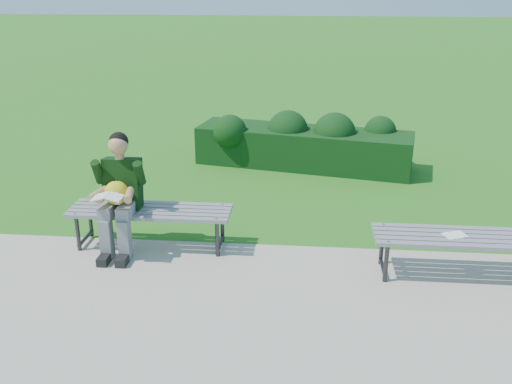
% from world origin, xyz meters
% --- Properties ---
extents(ground, '(80.00, 80.00, 0.00)m').
position_xyz_m(ground, '(0.00, 0.00, 0.00)').
color(ground, '#2B7F22').
rests_on(ground, ground).
extents(walkway, '(30.00, 3.50, 0.02)m').
position_xyz_m(walkway, '(0.00, -1.75, 0.01)').
color(walkway, '#B1A393').
rests_on(walkway, ground).
extents(hedge, '(3.51, 1.52, 0.90)m').
position_xyz_m(hedge, '(0.39, 3.00, 0.39)').
color(hedge, '#153E0E').
rests_on(hedge, ground).
extents(bench_left, '(1.80, 0.50, 0.46)m').
position_xyz_m(bench_left, '(-1.29, -0.14, 0.42)').
color(bench_left, gray).
rests_on(bench_left, walkway).
extents(bench_right, '(1.80, 0.50, 0.46)m').
position_xyz_m(bench_right, '(2.02, -0.53, 0.42)').
color(bench_right, gray).
rests_on(bench_right, walkway).
extents(seated_boy, '(0.56, 0.76, 1.31)m').
position_xyz_m(seated_boy, '(-1.59, -0.24, 0.71)').
color(seated_boy, gray).
rests_on(seated_boy, walkway).
extents(paper_sheet, '(0.26, 0.23, 0.01)m').
position_xyz_m(paper_sheet, '(1.92, -0.53, 0.47)').
color(paper_sheet, white).
rests_on(paper_sheet, bench_right).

